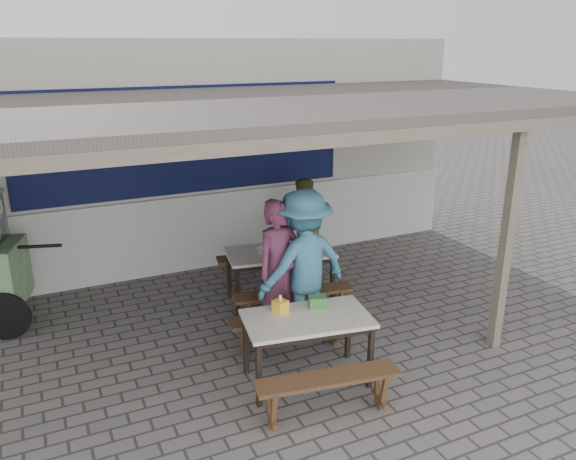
{
  "coord_description": "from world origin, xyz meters",
  "views": [
    {
      "loc": [
        -2.38,
        -5.23,
        3.44
      ],
      "look_at": [
        0.48,
        0.9,
        1.17
      ],
      "focal_mm": 35.0,
      "sensor_mm": 36.0,
      "label": 1
    }
  ],
  "objects_px": {
    "bench_left_wall": "(269,261)",
    "bench_right_wall": "(290,324)",
    "bench_left_street": "(293,299)",
    "tissue_box": "(280,306)",
    "bench_right_street": "(328,387)",
    "condiment_bowl": "(264,250)",
    "donation_box": "(318,302)",
    "patron_wall_side": "(302,226)",
    "table_left": "(280,256)",
    "patron_right_table": "(303,264)",
    "patron_street_side": "(279,270)",
    "table_right": "(307,324)",
    "condiment_jar": "(292,240)"
  },
  "relations": [
    {
      "from": "table_right",
      "to": "tissue_box",
      "type": "xyz_separation_m",
      "value": [
        -0.21,
        0.22,
        0.15
      ]
    },
    {
      "from": "patron_wall_side",
      "to": "donation_box",
      "type": "bearing_deg",
      "value": 62.76
    },
    {
      "from": "table_right",
      "to": "patron_wall_side",
      "type": "bearing_deg",
      "value": 73.82
    },
    {
      "from": "bench_left_wall",
      "to": "bench_right_wall",
      "type": "height_order",
      "value": "same"
    },
    {
      "from": "patron_street_side",
      "to": "donation_box",
      "type": "relative_size",
      "value": 9.27
    },
    {
      "from": "tissue_box",
      "to": "donation_box",
      "type": "distance_m",
      "value": 0.41
    },
    {
      "from": "tissue_box",
      "to": "condiment_bowl",
      "type": "height_order",
      "value": "tissue_box"
    },
    {
      "from": "donation_box",
      "to": "patron_wall_side",
      "type": "bearing_deg",
      "value": 67.1
    },
    {
      "from": "bench_right_wall",
      "to": "patron_right_table",
      "type": "relative_size",
      "value": 0.77
    },
    {
      "from": "bench_right_street",
      "to": "patron_street_side",
      "type": "bearing_deg",
      "value": 90.77
    },
    {
      "from": "patron_street_side",
      "to": "condiment_bowl",
      "type": "height_order",
      "value": "patron_street_side"
    },
    {
      "from": "bench_right_street",
      "to": "condiment_bowl",
      "type": "xyz_separation_m",
      "value": [
        0.43,
        2.59,
        0.44
      ]
    },
    {
      "from": "patron_wall_side",
      "to": "condiment_bowl",
      "type": "relative_size",
      "value": 7.41
    },
    {
      "from": "bench_left_street",
      "to": "table_right",
      "type": "bearing_deg",
      "value": -99.38
    },
    {
      "from": "bench_left_wall",
      "to": "patron_street_side",
      "type": "bearing_deg",
      "value": -98.67
    },
    {
      "from": "bench_right_wall",
      "to": "table_right",
      "type": "bearing_deg",
      "value": -90.0
    },
    {
      "from": "bench_left_wall",
      "to": "donation_box",
      "type": "distance_m",
      "value": 2.48
    },
    {
      "from": "bench_left_street",
      "to": "patron_wall_side",
      "type": "bearing_deg",
      "value": 69.9
    },
    {
      "from": "patron_street_side",
      "to": "condiment_jar",
      "type": "height_order",
      "value": "patron_street_side"
    },
    {
      "from": "bench_left_wall",
      "to": "tissue_box",
      "type": "distance_m",
      "value": 2.52
    },
    {
      "from": "tissue_box",
      "to": "bench_left_wall",
      "type": "bearing_deg",
      "value": 69.82
    },
    {
      "from": "table_left",
      "to": "donation_box",
      "type": "height_order",
      "value": "donation_box"
    },
    {
      "from": "patron_street_side",
      "to": "condiment_bowl",
      "type": "relative_size",
      "value": 8.55
    },
    {
      "from": "bench_left_wall",
      "to": "donation_box",
      "type": "height_order",
      "value": "donation_box"
    },
    {
      "from": "bench_left_street",
      "to": "bench_left_wall",
      "type": "distance_m",
      "value": 1.34
    },
    {
      "from": "table_left",
      "to": "tissue_box",
      "type": "distance_m",
      "value": 1.83
    },
    {
      "from": "table_right",
      "to": "donation_box",
      "type": "xyz_separation_m",
      "value": [
        0.2,
        0.15,
        0.14
      ]
    },
    {
      "from": "condiment_bowl",
      "to": "bench_left_wall",
      "type": "bearing_deg",
      "value": 61.52
    },
    {
      "from": "table_left",
      "to": "table_right",
      "type": "xyz_separation_m",
      "value": [
        -0.54,
        -1.88,
        -0.0
      ]
    },
    {
      "from": "bench_right_wall",
      "to": "bench_right_street",
      "type": "bearing_deg",
      "value": -90.0
    },
    {
      "from": "patron_street_side",
      "to": "tissue_box",
      "type": "distance_m",
      "value": 0.86
    },
    {
      "from": "bench_left_street",
      "to": "bench_right_wall",
      "type": "relative_size",
      "value": 1.09
    },
    {
      "from": "table_left",
      "to": "donation_box",
      "type": "bearing_deg",
      "value": -91.27
    },
    {
      "from": "bench_right_wall",
      "to": "donation_box",
      "type": "height_order",
      "value": "donation_box"
    },
    {
      "from": "patron_street_side",
      "to": "tissue_box",
      "type": "xyz_separation_m",
      "value": [
        -0.34,
        -0.79,
        -0.05
      ]
    },
    {
      "from": "bench_right_wall",
      "to": "condiment_bowl",
      "type": "xyz_separation_m",
      "value": [
        0.22,
        1.31,
        0.44
      ]
    },
    {
      "from": "table_right",
      "to": "condiment_jar",
      "type": "height_order",
      "value": "condiment_jar"
    },
    {
      "from": "bench_left_street",
      "to": "bench_left_wall",
      "type": "bearing_deg",
      "value": 90.0
    },
    {
      "from": "patron_wall_side",
      "to": "patron_right_table",
      "type": "height_order",
      "value": "patron_right_table"
    },
    {
      "from": "bench_right_wall",
      "to": "patron_wall_side",
      "type": "height_order",
      "value": "patron_wall_side"
    },
    {
      "from": "tissue_box",
      "to": "bench_right_street",
      "type": "bearing_deg",
      "value": -83.19
    },
    {
      "from": "donation_box",
      "to": "patron_street_side",
      "type": "bearing_deg",
      "value": 94.08
    },
    {
      "from": "bench_right_wall",
      "to": "patron_wall_side",
      "type": "relative_size",
      "value": 0.95
    },
    {
      "from": "bench_left_street",
      "to": "donation_box",
      "type": "height_order",
      "value": "donation_box"
    },
    {
      "from": "bench_right_wall",
      "to": "bench_left_street",
      "type": "bearing_deg",
      "value": 70.13
    },
    {
      "from": "tissue_box",
      "to": "donation_box",
      "type": "height_order",
      "value": "tissue_box"
    },
    {
      "from": "bench_left_wall",
      "to": "condiment_bowl",
      "type": "relative_size",
      "value": 7.67
    },
    {
      "from": "bench_left_wall",
      "to": "condiment_jar",
      "type": "distance_m",
      "value": 0.67
    },
    {
      "from": "bench_right_wall",
      "to": "condiment_jar",
      "type": "relative_size",
      "value": 15.02
    },
    {
      "from": "table_left",
      "to": "bench_right_wall",
      "type": "xyz_separation_m",
      "value": [
        -0.43,
        -1.24,
        -0.34
      ]
    }
  ]
}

